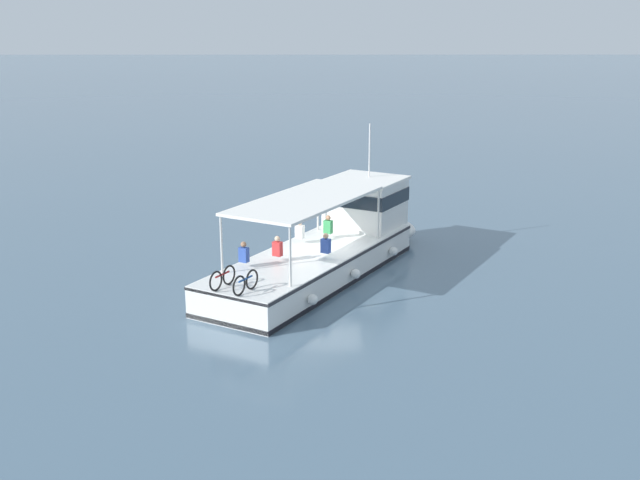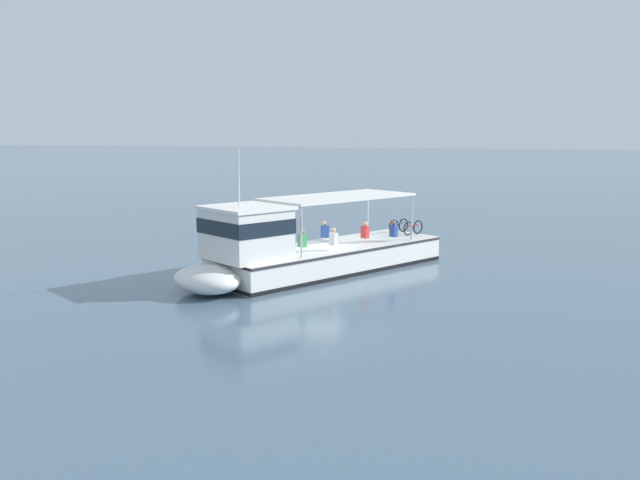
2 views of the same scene
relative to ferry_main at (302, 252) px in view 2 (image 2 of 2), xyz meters
name	(u,v)px [view 2 (image 2 of 2)]	position (x,y,z in m)	size (l,w,h in m)	color
ground_plane	(313,271)	(-1.04, 0.17, -1.02)	(400.00, 400.00, 0.00)	slate
ferry_main	(302,252)	(0.00, 0.00, 0.00)	(12.53, 9.07, 5.32)	white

